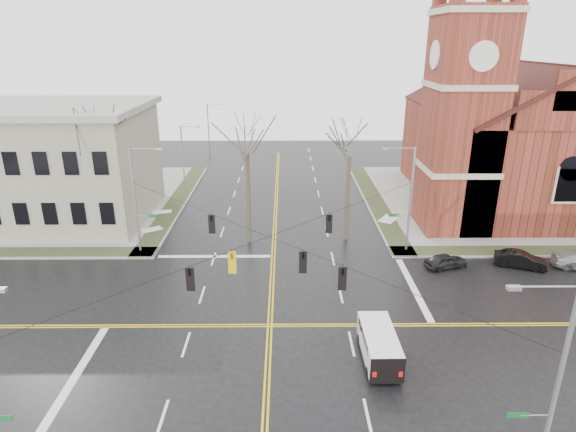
{
  "coord_description": "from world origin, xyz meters",
  "views": [
    {
      "loc": [
        0.97,
        -26.55,
        17.3
      ],
      "look_at": [
        1.21,
        6.0,
        5.29
      ],
      "focal_mm": 30.0,
      "sensor_mm": 36.0,
      "label": 1
    }
  ],
  "objects_px": {
    "church": "(507,127)",
    "tree_ne": "(350,151)",
    "signal_pole_ne": "(409,197)",
    "tree_nw_near": "(247,147)",
    "signal_pole_se": "(554,381)",
    "tree_nw_far": "(95,139)",
    "streetlight_north_b": "(209,127)",
    "parked_car_b": "(520,260)",
    "parked_car_a": "(446,261)",
    "signal_pole_nw": "(137,197)",
    "cargo_van": "(378,342)",
    "streetlight_north_a": "(184,157)"
  },
  "relations": [
    {
      "from": "streetlight_north_a",
      "to": "parked_car_a",
      "type": "relative_size",
      "value": 2.32
    },
    {
      "from": "streetlight_north_a",
      "to": "cargo_van",
      "type": "relative_size",
      "value": 1.68
    },
    {
      "from": "tree_nw_far",
      "to": "streetlight_north_b",
      "type": "bearing_deg",
      "value": 82.38
    },
    {
      "from": "tree_nw_near",
      "to": "tree_ne",
      "type": "xyz_separation_m",
      "value": [
        8.79,
        0.43,
        -0.4
      ]
    },
    {
      "from": "streetlight_north_a",
      "to": "streetlight_north_b",
      "type": "bearing_deg",
      "value": 90.0
    },
    {
      "from": "parked_car_b",
      "to": "tree_nw_near",
      "type": "bearing_deg",
      "value": 97.78
    },
    {
      "from": "signal_pole_ne",
      "to": "tree_nw_near",
      "type": "bearing_deg",
      "value": 170.91
    },
    {
      "from": "church",
      "to": "tree_nw_far",
      "type": "height_order",
      "value": "church"
    },
    {
      "from": "signal_pole_se",
      "to": "streetlight_north_a",
      "type": "relative_size",
      "value": 1.12
    },
    {
      "from": "signal_pole_se",
      "to": "parked_car_a",
      "type": "relative_size",
      "value": 2.61
    },
    {
      "from": "signal_pole_ne",
      "to": "parked_car_a",
      "type": "height_order",
      "value": "signal_pole_ne"
    },
    {
      "from": "church",
      "to": "signal_pole_se",
      "type": "bearing_deg",
      "value": -110.33
    },
    {
      "from": "church",
      "to": "streetlight_north_a",
      "type": "height_order",
      "value": "church"
    },
    {
      "from": "parked_car_b",
      "to": "tree_ne",
      "type": "distance_m",
      "value": 16.41
    },
    {
      "from": "cargo_van",
      "to": "signal_pole_nw",
      "type": "bearing_deg",
      "value": 139.42
    },
    {
      "from": "signal_pole_nw",
      "to": "streetlight_north_b",
      "type": "xyz_separation_m",
      "value": [
        0.67,
        36.5,
        -0.48
      ]
    },
    {
      "from": "cargo_van",
      "to": "tree_nw_far",
      "type": "height_order",
      "value": "tree_nw_far"
    },
    {
      "from": "cargo_van",
      "to": "tree_ne",
      "type": "relative_size",
      "value": 0.42
    },
    {
      "from": "signal_pole_se",
      "to": "streetlight_north_b",
      "type": "height_order",
      "value": "signal_pole_se"
    },
    {
      "from": "parked_car_b",
      "to": "tree_nw_near",
      "type": "relative_size",
      "value": 0.33
    },
    {
      "from": "parked_car_b",
      "to": "signal_pole_se",
      "type": "bearing_deg",
      "value": 177.89
    },
    {
      "from": "cargo_van",
      "to": "tree_ne",
      "type": "bearing_deg",
      "value": 88.69
    },
    {
      "from": "parked_car_b",
      "to": "tree_nw_far",
      "type": "distance_m",
      "value": 36.62
    },
    {
      "from": "streetlight_north_b",
      "to": "parked_car_b",
      "type": "distance_m",
      "value": 50.24
    },
    {
      "from": "signal_pole_se",
      "to": "streetlight_north_b",
      "type": "bearing_deg",
      "value": 110.27
    },
    {
      "from": "cargo_van",
      "to": "parked_car_b",
      "type": "xyz_separation_m",
      "value": [
        13.62,
        11.7,
        -0.42
      ]
    },
    {
      "from": "streetlight_north_a",
      "to": "tree_nw_near",
      "type": "relative_size",
      "value": 0.67
    },
    {
      "from": "signal_pole_nw",
      "to": "parked_car_b",
      "type": "bearing_deg",
      "value": -5.81
    },
    {
      "from": "tree_nw_far",
      "to": "tree_ne",
      "type": "xyz_separation_m",
      "value": [
        21.75,
        -0.11,
        -1.03
      ]
    },
    {
      "from": "tree_ne",
      "to": "church",
      "type": "bearing_deg",
      "value": 30.44
    },
    {
      "from": "signal_pole_ne",
      "to": "tree_ne",
      "type": "xyz_separation_m",
      "value": [
        -4.75,
        2.59,
        3.31
      ]
    },
    {
      "from": "parked_car_b",
      "to": "tree_nw_far",
      "type": "xyz_separation_m",
      "value": [
        -35.09,
        5.88,
        8.64
      ]
    },
    {
      "from": "parked_car_a",
      "to": "streetlight_north_a",
      "type": "bearing_deg",
      "value": 34.1
    },
    {
      "from": "signal_pole_ne",
      "to": "signal_pole_nw",
      "type": "xyz_separation_m",
      "value": [
        -22.64,
        0.0,
        0.0
      ]
    },
    {
      "from": "streetlight_north_b",
      "to": "tree_nw_near",
      "type": "bearing_deg",
      "value": -76.19
    },
    {
      "from": "church",
      "to": "signal_pole_nw",
      "type": "xyz_separation_m",
      "value": [
        -36.09,
        -13.28,
        -3.48
      ]
    },
    {
      "from": "streetlight_north_a",
      "to": "tree_ne",
      "type": "xyz_separation_m",
      "value": [
        17.23,
        -13.91,
        3.8
      ]
    },
    {
      "from": "church",
      "to": "tree_ne",
      "type": "height_order",
      "value": "church"
    },
    {
      "from": "parked_car_a",
      "to": "parked_car_b",
      "type": "distance_m",
      "value": 6.03
    },
    {
      "from": "streetlight_north_a",
      "to": "cargo_van",
      "type": "distance_m",
      "value": 35.83
    },
    {
      "from": "cargo_van",
      "to": "streetlight_north_a",
      "type": "bearing_deg",
      "value": 117.97
    },
    {
      "from": "signal_pole_se",
      "to": "parked_car_a",
      "type": "bearing_deg",
      "value": 82.59
    },
    {
      "from": "tree_nw_near",
      "to": "tree_ne",
      "type": "height_order",
      "value": "tree_nw_near"
    },
    {
      "from": "signal_pole_ne",
      "to": "tree_nw_far",
      "type": "height_order",
      "value": "tree_nw_far"
    },
    {
      "from": "signal_pole_ne",
      "to": "parked_car_a",
      "type": "distance_m",
      "value": 6.02
    },
    {
      "from": "streetlight_north_a",
      "to": "church",
      "type": "bearing_deg",
      "value": -5.19
    },
    {
      "from": "signal_pole_se",
      "to": "tree_nw_near",
      "type": "height_order",
      "value": "tree_nw_near"
    },
    {
      "from": "tree_ne",
      "to": "streetlight_north_b",
      "type": "bearing_deg",
      "value": 116.94
    },
    {
      "from": "cargo_van",
      "to": "tree_nw_near",
      "type": "height_order",
      "value": "tree_nw_near"
    },
    {
      "from": "church",
      "to": "signal_pole_ne",
      "type": "xyz_separation_m",
      "value": [
        -13.44,
        -13.28,
        -3.48
      ]
    }
  ]
}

